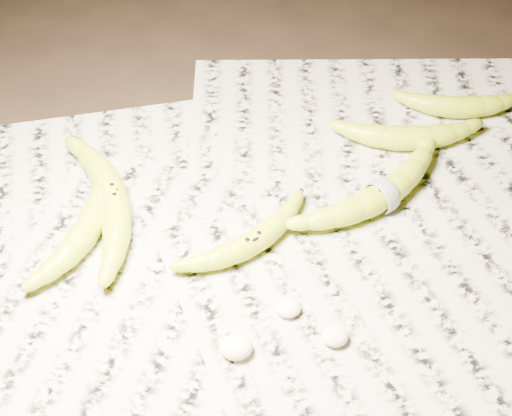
{
  "coord_description": "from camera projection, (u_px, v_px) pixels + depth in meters",
  "views": [
    {
      "loc": [
        -0.08,
        -0.55,
        0.71
      ],
      "look_at": [
        -0.01,
        0.03,
        0.05
      ],
      "focal_mm": 50.0,
      "sensor_mm": 36.0,
      "label": 1
    }
  ],
  "objects": [
    {
      "name": "measuring_tape",
      "position": [
        383.0,
        194.0,
        0.92
      ],
      "size": [
        0.03,
        0.04,
        0.05
      ],
      "primitive_type": "torus",
      "rotation": [
        0.0,
        1.57,
        0.53
      ],
      "color": "white",
      "rests_on": "newspaper_patch"
    },
    {
      "name": "banana_left_a",
      "position": [
        113.0,
        198.0,
        0.92
      ],
      "size": [
        0.11,
        0.23,
        0.04
      ],
      "primitive_type": null,
      "rotation": [
        0.0,
        0.0,
        1.77
      ],
      "color": "#C2D11A",
      "rests_on": "newspaper_patch"
    },
    {
      "name": "banana_upper_a",
      "position": [
        408.0,
        136.0,
        1.0
      ],
      "size": [
        0.19,
        0.08,
        0.04
      ],
      "primitive_type": null,
      "rotation": [
        0.0,
        0.0,
        -0.12
      ],
      "color": "#C2D11A",
      "rests_on": "newspaper_patch"
    },
    {
      "name": "banana_left_b",
      "position": [
        88.0,
        226.0,
        0.89
      ],
      "size": [
        0.13,
        0.19,
        0.04
      ],
      "primitive_type": null,
      "rotation": [
        0.0,
        0.0,
        1.15
      ],
      "color": "#C2D11A",
      "rests_on": "newspaper_patch"
    },
    {
      "name": "ground",
      "position": [
        263.0,
        251.0,
        0.9
      ],
      "size": [
        3.0,
        3.0,
        0.0
      ],
      "primitive_type": "plane",
      "color": "black",
      "rests_on": "ground"
    },
    {
      "name": "flesh_chunk_b",
      "position": [
        288.0,
        306.0,
        0.82
      ],
      "size": [
        0.03,
        0.03,
        0.02
      ],
      "primitive_type": "ellipsoid",
      "color": "#F4EBBD",
      "rests_on": "newspaper_patch"
    },
    {
      "name": "banana_taped",
      "position": [
        383.0,
        194.0,
        0.92
      ],
      "size": [
        0.23,
        0.17,
        0.04
      ],
      "primitive_type": null,
      "rotation": [
        0.0,
        0.0,
        0.53
      ],
      "color": "#C2D11A",
      "rests_on": "newspaper_patch"
    },
    {
      "name": "newspaper_patch",
      "position": [
        286.0,
        229.0,
        0.92
      ],
      "size": [
        0.9,
        0.7,
        0.01
      ],
      "primitive_type": "cube",
      "color": "#B7AF9C",
      "rests_on": "ground"
    },
    {
      "name": "banana_upper_b",
      "position": [
        462.0,
        105.0,
        1.04
      ],
      "size": [
        0.17,
        0.07,
        0.03
      ],
      "primitive_type": null,
      "rotation": [
        0.0,
        0.0,
        -0.14
      ],
      "color": "#C2D11A",
      "rests_on": "newspaper_patch"
    },
    {
      "name": "banana_center",
      "position": [
        252.0,
        241.0,
        0.88
      ],
      "size": [
        0.18,
        0.13,
        0.03
      ],
      "primitive_type": null,
      "rotation": [
        0.0,
        0.0,
        0.52
      ],
      "color": "#C2D11A",
      "rests_on": "newspaper_patch"
    },
    {
      "name": "flesh_chunk_a",
      "position": [
        236.0,
        345.0,
        0.79
      ],
      "size": [
        0.04,
        0.03,
        0.02
      ],
      "primitive_type": "ellipsoid",
      "color": "#F4EBBD",
      "rests_on": "newspaper_patch"
    },
    {
      "name": "flesh_chunk_c",
      "position": [
        335.0,
        335.0,
        0.8
      ],
      "size": [
        0.03,
        0.03,
        0.02
      ],
      "primitive_type": "ellipsoid",
      "color": "#F4EBBD",
      "rests_on": "newspaper_patch"
    }
  ]
}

